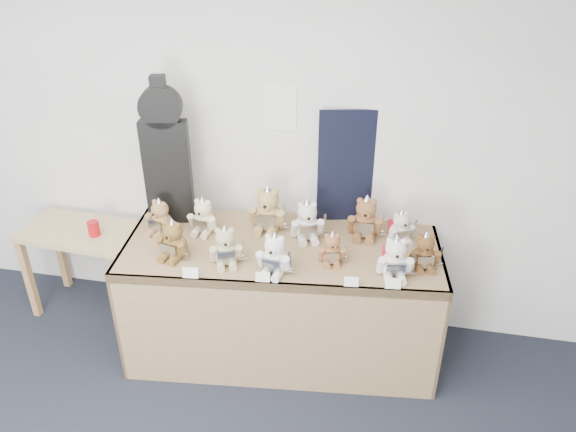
% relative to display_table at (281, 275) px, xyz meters
% --- Properties ---
extents(room_shell, '(6.00, 6.00, 6.00)m').
position_rel_display_table_xyz_m(room_shell, '(-0.11, 0.51, 0.93)').
color(room_shell, silver).
rests_on(room_shell, floor).
extents(display_table, '(2.08, 1.05, 0.83)m').
position_rel_display_table_xyz_m(display_table, '(0.00, 0.00, 0.00)').
color(display_table, brown).
rests_on(display_table, floor).
extents(side_table, '(0.86, 0.51, 0.69)m').
position_rel_display_table_xyz_m(side_table, '(-1.50, 0.21, -0.09)').
color(side_table, tan).
rests_on(side_table, floor).
extents(guitar_case, '(0.31, 0.15, 0.99)m').
position_rel_display_table_xyz_m(guitar_case, '(-0.80, 0.25, 0.66)').
color(guitar_case, black).
rests_on(guitar_case, display_table).
extents(navy_board, '(0.57, 0.15, 0.78)m').
position_rel_display_table_xyz_m(navy_board, '(0.44, 0.51, 0.56)').
color(navy_board, black).
rests_on(navy_board, display_table).
extents(red_cup, '(0.08, 0.08, 0.11)m').
position_rel_display_table_xyz_m(red_cup, '(-1.36, 0.16, 0.09)').
color(red_cup, '#AE0B14').
rests_on(red_cup, side_table).
extents(teddy_front_far_left, '(0.23, 0.21, 0.28)m').
position_rel_display_table_xyz_m(teddy_front_far_left, '(-0.62, -0.18, 0.29)').
color(teddy_front_far_left, brown).
rests_on(teddy_front_far_left, display_table).
extents(teddy_front_left, '(0.23, 0.21, 0.27)m').
position_rel_display_table_xyz_m(teddy_front_left, '(-0.29, -0.18, 0.29)').
color(teddy_front_left, tan).
rests_on(teddy_front_left, display_table).
extents(teddy_front_centre, '(0.23, 0.20, 0.29)m').
position_rel_display_table_xyz_m(teddy_front_centre, '(0.01, -0.21, 0.29)').
color(teddy_front_centre, silver).
rests_on(teddy_front_centre, display_table).
extents(teddy_front_right, '(0.19, 0.16, 0.22)m').
position_rel_display_table_xyz_m(teddy_front_right, '(0.32, -0.05, 0.27)').
color(teddy_front_right, brown).
rests_on(teddy_front_right, display_table).
extents(teddy_front_far_right, '(0.24, 0.21, 0.28)m').
position_rel_display_table_xyz_m(teddy_front_far_right, '(0.69, -0.11, 0.29)').
color(teddy_front_far_right, white).
rests_on(teddy_front_far_right, display_table).
extents(teddy_front_end, '(0.21, 0.18, 0.25)m').
position_rel_display_table_xyz_m(teddy_front_end, '(0.86, 0.02, 0.28)').
color(teddy_front_end, brown).
rests_on(teddy_front_end, display_table).
extents(teddy_back_left, '(0.22, 0.18, 0.27)m').
position_rel_display_table_xyz_m(teddy_back_left, '(-0.54, 0.14, 0.28)').
color(teddy_back_left, beige).
rests_on(teddy_back_left, display_table).
extents(teddy_back_centre_left, '(0.27, 0.22, 0.34)m').
position_rel_display_table_xyz_m(teddy_back_centre_left, '(-0.14, 0.26, 0.31)').
color(teddy_back_centre_left, tan).
rests_on(teddy_back_centre_left, display_table).
extents(teddy_back_centre_right, '(0.25, 0.23, 0.29)m').
position_rel_display_table_xyz_m(teddy_back_centre_right, '(0.13, 0.20, 0.29)').
color(teddy_back_centre_right, silver).
rests_on(teddy_back_centre_right, display_table).
extents(teddy_back_right, '(0.25, 0.20, 0.31)m').
position_rel_display_table_xyz_m(teddy_back_right, '(0.49, 0.30, 0.30)').
color(teddy_back_right, brown).
rests_on(teddy_back_right, display_table).
extents(teddy_back_end, '(0.20, 0.19, 0.24)m').
position_rel_display_table_xyz_m(teddy_back_end, '(0.72, 0.28, 0.27)').
color(teddy_back_end, silver).
rests_on(teddy_back_end, display_table).
extents(teddy_back_far_left, '(0.21, 0.20, 0.27)m').
position_rel_display_table_xyz_m(teddy_back_far_left, '(-0.81, 0.08, 0.28)').
color(teddy_back_far_left, '#976E46').
rests_on(teddy_back_far_left, display_table).
extents(entry_card_a, '(0.09, 0.03, 0.06)m').
position_rel_display_table_xyz_m(entry_card_a, '(-0.45, -0.37, 0.21)').
color(entry_card_a, white).
rests_on(entry_card_a, display_table).
extents(entry_card_b, '(0.08, 0.03, 0.06)m').
position_rel_display_table_xyz_m(entry_card_b, '(-0.03, -0.32, 0.21)').
color(entry_card_b, white).
rests_on(entry_card_b, display_table).
extents(entry_card_c, '(0.08, 0.03, 0.06)m').
position_rel_display_table_xyz_m(entry_card_c, '(0.46, -0.27, 0.21)').
color(entry_card_c, white).
rests_on(entry_card_c, display_table).
extents(entry_card_d, '(0.09, 0.03, 0.06)m').
position_rel_display_table_xyz_m(entry_card_d, '(0.70, -0.24, 0.21)').
color(entry_card_d, white).
rests_on(entry_card_d, display_table).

